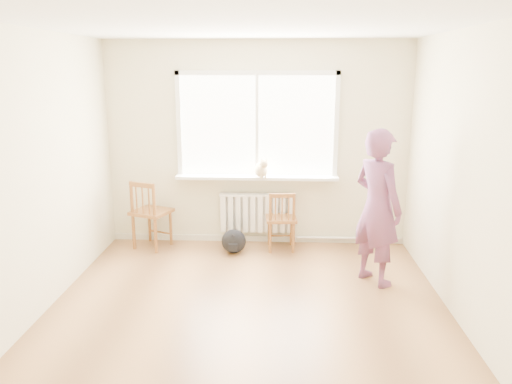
# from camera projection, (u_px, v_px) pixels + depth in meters

# --- Properties ---
(floor) EXTENTS (4.50, 4.50, 0.00)m
(floor) POSITION_uv_depth(u_px,v_px,m) (246.00, 320.00, 4.76)
(floor) COLOR #A67344
(floor) RESTS_ON ground
(ceiling) EXTENTS (4.50, 4.50, 0.00)m
(ceiling) POSITION_uv_depth(u_px,v_px,m) (245.00, 23.00, 4.11)
(ceiling) COLOR white
(ceiling) RESTS_ON back_wall
(back_wall) EXTENTS (4.00, 0.01, 2.70)m
(back_wall) POSITION_uv_depth(u_px,v_px,m) (257.00, 145.00, 6.62)
(back_wall) COLOR beige
(back_wall) RESTS_ON ground
(window) EXTENTS (2.12, 0.05, 1.42)m
(window) POSITION_uv_depth(u_px,v_px,m) (257.00, 121.00, 6.52)
(window) COLOR white
(window) RESTS_ON back_wall
(windowsill) EXTENTS (2.15, 0.22, 0.04)m
(windowsill) POSITION_uv_depth(u_px,v_px,m) (257.00, 177.00, 6.61)
(windowsill) COLOR white
(windowsill) RESTS_ON back_wall
(radiator) EXTENTS (1.00, 0.12, 0.55)m
(radiator) POSITION_uv_depth(u_px,v_px,m) (257.00, 212.00, 6.75)
(radiator) COLOR white
(radiator) RESTS_ON back_wall
(heating_pipe) EXTENTS (1.40, 0.04, 0.04)m
(heating_pipe) POSITION_uv_depth(u_px,v_px,m) (348.00, 238.00, 6.81)
(heating_pipe) COLOR silver
(heating_pipe) RESTS_ON back_wall
(baseboard) EXTENTS (4.00, 0.03, 0.08)m
(baseboard) POSITION_uv_depth(u_px,v_px,m) (257.00, 238.00, 6.92)
(baseboard) COLOR beige
(baseboard) RESTS_ON ground
(chair_left) EXTENTS (0.58, 0.57, 0.92)m
(chair_left) POSITION_uv_depth(u_px,v_px,m) (149.00, 214.00, 6.56)
(chair_left) COLOR brown
(chair_left) RESTS_ON floor
(chair_right) EXTENTS (0.42, 0.40, 0.80)m
(chair_right) POSITION_uv_depth(u_px,v_px,m) (281.00, 221.00, 6.50)
(chair_right) COLOR brown
(chair_right) RESTS_ON floor
(person) EXTENTS (0.71, 0.75, 1.73)m
(person) POSITION_uv_depth(u_px,v_px,m) (377.00, 207.00, 5.42)
(person) COLOR #BA3E74
(person) RESTS_ON floor
(cat) EXTENTS (0.25, 0.40, 0.28)m
(cat) POSITION_uv_depth(u_px,v_px,m) (262.00, 169.00, 6.49)
(cat) COLOR beige
(cat) RESTS_ON windowsill
(backpack) EXTENTS (0.33, 0.26, 0.32)m
(backpack) POSITION_uv_depth(u_px,v_px,m) (234.00, 241.00, 6.46)
(backpack) COLOR black
(backpack) RESTS_ON floor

